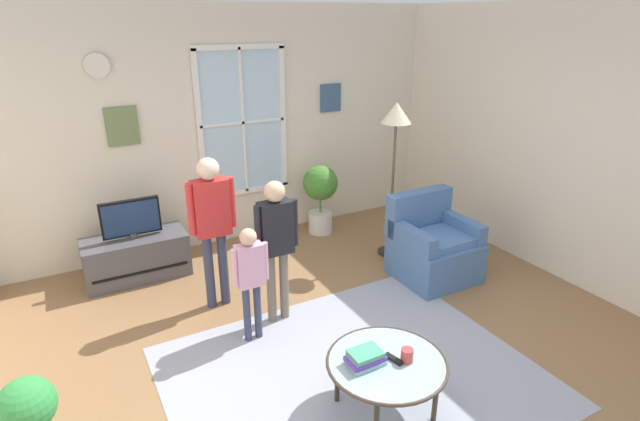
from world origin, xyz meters
TOP-DOWN VIEW (x-y plane):
  - ground_plane at (0.00, 0.00)m, footprint 5.88×6.06m
  - back_wall at (0.00, 2.78)m, footprint 5.28×0.17m
  - side_wall_right at (2.70, 0.00)m, footprint 0.12×5.46m
  - area_rug at (-0.10, -0.17)m, footprint 2.70×2.25m
  - tv_stand at (-1.24, 2.26)m, footprint 1.03×0.48m
  - television at (-1.24, 2.26)m, footprint 0.58×0.08m
  - armchair at (1.48, 0.79)m, footprint 0.76×0.74m
  - coffee_table at (-0.10, -0.57)m, footprint 0.82×0.82m
  - book_stack at (-0.24, -0.52)m, footprint 0.25×0.17m
  - cup at (0.02, -0.63)m, footprint 0.08×0.08m
  - remote_near_books at (-0.05, -0.58)m, footprint 0.07×0.15m
  - person_red_shirt at (-0.67, 1.32)m, footprint 0.43×0.20m
  - person_black_shirt at (-0.27, 0.83)m, footprint 0.40×0.18m
  - person_pink_shirt at (-0.58, 0.66)m, footprint 0.31×0.14m
  - potted_plant_by_window at (1.01, 2.36)m, footprint 0.43×0.43m
  - floor_lamp at (1.41, 1.45)m, footprint 0.32×0.32m

SIDE VIEW (x-z plane):
  - ground_plane at x=0.00m, z-range -0.02..0.00m
  - area_rug at x=-0.10m, z-range 0.00..0.01m
  - tv_stand at x=-1.24m, z-range 0.00..0.45m
  - armchair at x=1.48m, z-range -0.11..0.76m
  - coffee_table at x=-0.10m, z-range 0.18..0.60m
  - remote_near_books at x=-0.05m, z-range 0.41..0.44m
  - cup at x=0.02m, z-range 0.41..0.51m
  - book_stack at x=-0.24m, z-range 0.41..0.51m
  - potted_plant_by_window at x=1.01m, z-range 0.10..0.97m
  - person_pink_shirt at x=-0.58m, z-range 0.13..1.15m
  - television at x=-1.24m, z-range 0.46..0.87m
  - person_black_shirt at x=-0.27m, z-range 0.17..1.48m
  - person_red_shirt at x=-0.67m, z-range 0.18..1.63m
  - side_wall_right at x=2.70m, z-range 0.00..2.72m
  - back_wall at x=0.00m, z-range 0.00..2.72m
  - floor_lamp at x=1.41m, z-range 0.59..2.32m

